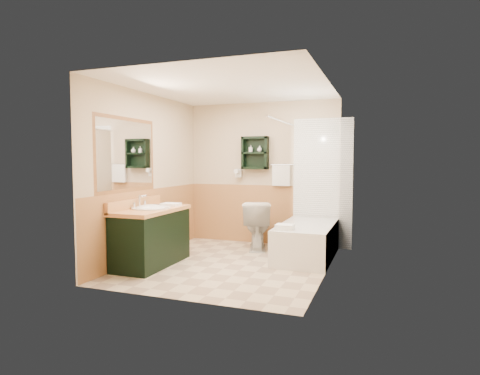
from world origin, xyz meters
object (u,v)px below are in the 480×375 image
at_px(wall_shelf, 255,153).
at_px(bathtub, 307,241).
at_px(soap_bottle_b, 260,149).
at_px(hair_dryer, 239,173).
at_px(soap_bottle_a, 251,150).
at_px(vanity_book, 150,199).
at_px(toilet, 257,225).
at_px(vanity, 151,237).

relative_size(wall_shelf, bathtub, 0.37).
bearing_deg(bathtub, soap_bottle_b, 143.33).
bearing_deg(hair_dryer, soap_bottle_a, -7.46).
xyz_separation_m(bathtub, soap_bottle_a, (-1.10, 0.70, 1.34)).
bearing_deg(wall_shelf, vanity_book, -124.02).
bearing_deg(toilet, hair_dryer, -57.48).
height_order(wall_shelf, bathtub, wall_shelf).
relative_size(soap_bottle_a, soap_bottle_b, 1.11).
xyz_separation_m(hair_dryer, soap_bottle_b, (0.38, -0.03, 0.41)).
distance_m(wall_shelf, soap_bottle_b, 0.10).
bearing_deg(toilet, vanity, 37.35).
distance_m(vanity, soap_bottle_b, 2.39).
distance_m(hair_dryer, vanity_book, 1.80).
relative_size(hair_dryer, vanity_book, 1.12).
height_order(wall_shelf, vanity_book, wall_shelf).
relative_size(toilet, vanity_book, 3.64).
height_order(wall_shelf, soap_bottle_b, wall_shelf).
height_order(bathtub, soap_bottle_b, soap_bottle_b).
distance_m(vanity, soap_bottle_a, 2.32).
relative_size(wall_shelf, toilet, 0.70).
height_order(vanity, soap_bottle_b, soap_bottle_b).
bearing_deg(soap_bottle_b, hair_dryer, 175.53).
relative_size(bathtub, vanity_book, 6.98).
bearing_deg(soap_bottle_a, vanity_book, -122.29).
xyz_separation_m(toilet, vanity_book, (-1.22, -1.20, 0.50)).
height_order(wall_shelf, soap_bottle_a, wall_shelf).
height_order(hair_dryer, vanity, hair_dryer).
distance_m(vanity, toilet, 1.78).
height_order(wall_shelf, vanity, wall_shelf).
xyz_separation_m(vanity, bathtub, (1.92, 1.10, -0.14)).
height_order(bathtub, toilet, toilet).
height_order(soap_bottle_a, soap_bottle_b, soap_bottle_b).
bearing_deg(bathtub, soap_bottle_a, 147.40).
bearing_deg(wall_shelf, hair_dryer, 175.24).
bearing_deg(bathtub, hair_dryer, 151.12).
xyz_separation_m(wall_shelf, vanity_book, (-1.06, -1.57, -0.67)).
relative_size(vanity, soap_bottle_b, 11.67).
xyz_separation_m(wall_shelf, hair_dryer, (-0.30, 0.02, -0.35)).
relative_size(bathtub, toilet, 1.92).
bearing_deg(toilet, vanity_book, 28.10).
distance_m(hair_dryer, soap_bottle_b, 0.56).
bearing_deg(soap_bottle_b, bathtub, -36.67).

